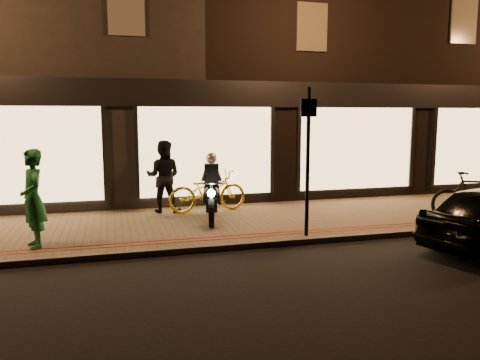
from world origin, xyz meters
name	(u,v)px	position (x,y,z in m)	size (l,w,h in m)	color
ground	(248,249)	(0.00, 0.00, 0.00)	(90.00, 90.00, 0.00)	black
sidewalk	(224,224)	(0.00, 2.00, 0.06)	(50.00, 4.00, 0.12)	brown
kerb_stone	(247,246)	(0.00, 0.05, 0.06)	(50.00, 0.14, 0.12)	#59544C
red_kerb_lines	(240,236)	(0.00, 0.55, 0.12)	(50.00, 0.26, 0.01)	maroon
building_row	(179,69)	(0.00, 8.99, 4.25)	(48.00, 10.11, 8.50)	black
motorcycle	(212,195)	(-0.25, 2.16, 0.73)	(0.72, 1.92, 1.59)	black
sign_post	(308,154)	(1.33, 0.26, 1.80)	(0.35, 0.09, 3.00)	black
bicycle_gold	(208,191)	(-0.14, 3.17, 0.66)	(0.72, 2.05, 1.08)	yellow
bicycle_dark	(475,197)	(5.66, 0.48, 0.69)	(0.54, 1.91, 1.15)	black
person_green	(33,199)	(-3.91, 0.81, 1.04)	(0.67, 0.44, 1.84)	#1E7032
person_dark	(163,176)	(-1.23, 3.45, 1.04)	(0.89, 0.69, 1.83)	black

